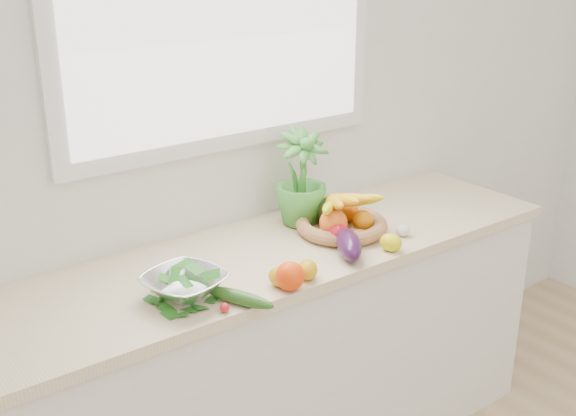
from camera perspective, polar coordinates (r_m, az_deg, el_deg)
back_wall at (r=2.63m, az=-5.10°, el=7.89°), size 4.50×0.02×2.70m
counter_cabinet at (r=2.76m, az=-1.10°, el=-12.20°), size 2.20×0.58×0.86m
countertop at (r=2.55m, az=-1.17°, el=-3.69°), size 2.24×0.62×0.04m
orange_loose at (r=2.24m, az=0.16°, el=-5.40°), size 0.12×0.12×0.09m
lemon_a at (r=2.27m, az=-0.70°, el=-5.46°), size 0.06×0.08×0.06m
lemon_b at (r=2.31m, az=1.56°, el=-4.91°), size 0.10×0.10×0.06m
lemon_c at (r=2.54m, az=8.13°, el=-2.71°), size 0.08×0.10×0.06m
apple at (r=2.56m, az=4.07°, el=-2.15°), size 0.09×0.09×0.08m
ginger at (r=2.57m, az=5.17°, el=-2.56°), size 0.13×0.11×0.04m
garlic_a at (r=2.60m, az=5.37°, el=-2.28°), size 0.06×0.06×0.04m
garlic_b at (r=2.60m, az=2.52°, el=-2.13°), size 0.05×0.05×0.04m
garlic_c at (r=2.67m, az=9.09°, el=-1.77°), size 0.05×0.05×0.04m
eggplant at (r=2.47m, az=4.83°, el=-2.90°), size 0.18×0.23×0.09m
cucumber at (r=2.17m, az=-3.91°, el=-7.07°), size 0.14×0.24×0.04m
radish at (r=2.14m, az=-5.03°, el=-7.86°), size 0.03×0.03×0.03m
potted_herb at (r=2.69m, az=1.04°, el=2.45°), size 0.23×0.23×0.36m
fruit_basket at (r=2.66m, az=4.21°, el=-0.92°), size 0.38×0.38×0.18m
colander_with_spinach at (r=2.20m, az=-8.19°, el=-5.62°), size 0.30×0.30×0.12m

